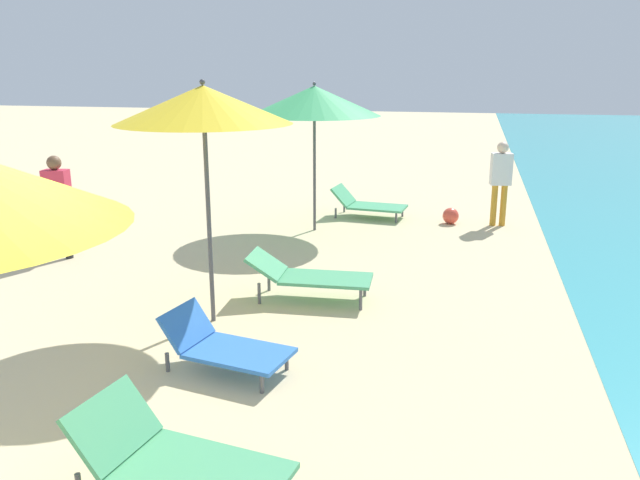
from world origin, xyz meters
TOP-DOWN VIEW (x-y plane):
  - lounger_nearest_shoreside at (1.05, 1.22)m, footprint 1.48×0.86m
  - umbrella_second at (0.05, 4.22)m, footprint 1.89×1.89m
  - lounger_second_shoreside at (0.93, 5.14)m, footprint 1.56×0.69m
  - lounger_second_inland at (0.63, 3.10)m, footprint 1.28×0.80m
  - umbrella_farthest at (0.16, 8.57)m, footprint 2.27×2.27m
  - lounger_farthest_shoreside at (0.91, 9.77)m, footprint 1.45×0.79m
  - person_walking_mid at (-3.14, 6.01)m, footprint 0.39×0.27m
  - person_walking_far at (3.35, 9.67)m, footprint 0.39×0.28m
  - beach_ball at (2.50, 9.61)m, footprint 0.30×0.30m

SIDE VIEW (x-z plane):
  - beach_ball at x=2.50m, z-range 0.00..0.30m
  - lounger_second_inland at x=0.63m, z-range -0.03..0.54m
  - lounger_farthest_shoreside at x=0.91m, z-range -0.02..0.56m
  - lounger_second_shoreside at x=0.93m, z-range 0.03..0.61m
  - lounger_nearest_shoreside at x=1.05m, z-range -0.01..0.66m
  - person_walking_far at x=3.35m, z-range 0.15..1.69m
  - person_walking_mid at x=-3.14m, z-range 0.16..1.72m
  - umbrella_farthest at x=0.16m, z-range 0.97..3.54m
  - umbrella_second at x=0.05m, z-range 1.08..3.77m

